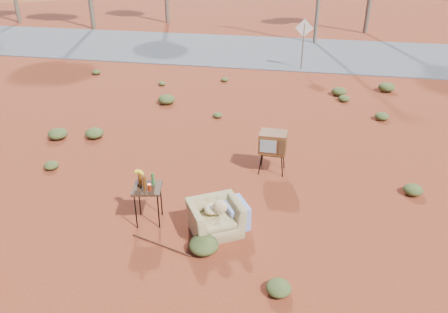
# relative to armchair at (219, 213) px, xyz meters

# --- Properties ---
(ground) EXTENTS (140.00, 140.00, 0.00)m
(ground) POSITION_rel_armchair_xyz_m (-0.39, 0.43, -0.42)
(ground) COLOR maroon
(ground) RESTS_ON ground
(highway) EXTENTS (140.00, 7.00, 0.04)m
(highway) POSITION_rel_armchair_xyz_m (-0.39, 15.43, -0.40)
(highway) COLOR #565659
(highway) RESTS_ON ground
(armchair) EXTENTS (1.31, 1.27, 0.89)m
(armchair) POSITION_rel_armchair_xyz_m (0.00, 0.00, 0.00)
(armchair) COLOR #978352
(armchair) RESTS_ON ground
(tv_unit) EXTENTS (0.67, 0.55, 1.07)m
(tv_unit) POSITION_rel_armchair_xyz_m (0.79, 2.69, 0.38)
(tv_unit) COLOR black
(tv_unit) RESTS_ON ground
(side_table) EXTENTS (0.68, 0.68, 1.15)m
(side_table) POSITION_rel_armchair_xyz_m (-1.53, 0.03, 0.43)
(side_table) COLOR #372014
(side_table) RESTS_ON ground
(rusty_bar) EXTENTS (1.31, 0.44, 0.04)m
(rusty_bar) POSITION_rel_armchair_xyz_m (-0.99, -0.73, -0.40)
(rusty_bar) COLOR #502415
(rusty_bar) RESTS_ON ground
(road_sign) EXTENTS (0.78, 0.06, 2.19)m
(road_sign) POSITION_rel_armchair_xyz_m (1.11, 12.43, 1.09)
(road_sign) COLOR brown
(road_sign) RESTS_ON ground
(scrub_patch) EXTENTS (17.49, 8.07, 0.33)m
(scrub_patch) POSITION_rel_armchair_xyz_m (-1.22, 4.84, -0.28)
(scrub_patch) COLOR #4A5625
(scrub_patch) RESTS_ON ground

